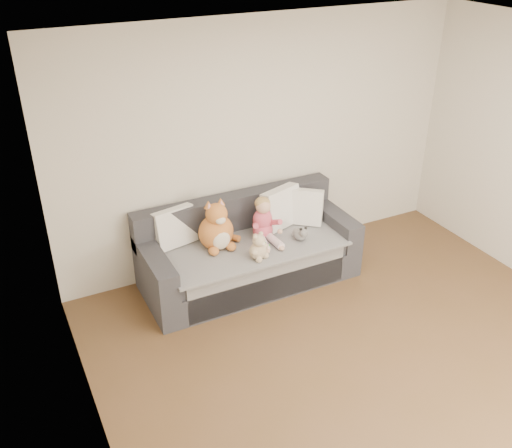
% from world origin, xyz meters
% --- Properties ---
extents(room_shell, '(5.00, 5.00, 5.00)m').
position_xyz_m(room_shell, '(0.00, 0.42, 1.30)').
color(room_shell, brown).
rests_on(room_shell, ground).
extents(sofa, '(2.20, 0.94, 0.85)m').
position_xyz_m(sofa, '(-0.40, 2.06, 0.31)').
color(sofa, '#2D2C32').
rests_on(sofa, ground).
extents(cushion_left, '(0.46, 0.27, 0.40)m').
position_xyz_m(cushion_left, '(-1.09, 2.31, 0.67)').
color(cushion_left, white).
rests_on(cushion_left, sofa).
extents(cushion_right_back, '(0.50, 0.34, 0.43)m').
position_xyz_m(cushion_right_back, '(0.06, 2.19, 0.68)').
color(cushion_right_back, white).
rests_on(cushion_right_back, sofa).
extents(cushion_right_front, '(0.44, 0.40, 0.39)m').
position_xyz_m(cushion_right_front, '(0.29, 2.13, 0.66)').
color(cushion_right_front, white).
rests_on(cushion_right_front, sofa).
extents(toddler, '(0.32, 0.46, 0.45)m').
position_xyz_m(toddler, '(-0.24, 2.02, 0.66)').
color(toddler, '#DA4C68').
rests_on(toddler, sofa).
extents(plush_cat, '(0.44, 0.38, 0.54)m').
position_xyz_m(plush_cat, '(-0.73, 2.07, 0.67)').
color(plush_cat, '#B66528').
rests_on(plush_cat, sofa).
extents(teddy_bear, '(0.21, 0.18, 0.28)m').
position_xyz_m(teddy_bear, '(-0.46, 1.69, 0.58)').
color(teddy_bear, tan).
rests_on(teddy_bear, sofa).
extents(plush_cow, '(0.14, 0.22, 0.17)m').
position_xyz_m(plush_cow, '(0.08, 1.82, 0.54)').
color(plush_cow, white).
rests_on(plush_cow, sofa).
extents(sippy_cup, '(0.10, 0.08, 0.11)m').
position_xyz_m(sippy_cup, '(-0.35, 1.78, 0.53)').
color(sippy_cup, '#613797').
rests_on(sippy_cup, sofa).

